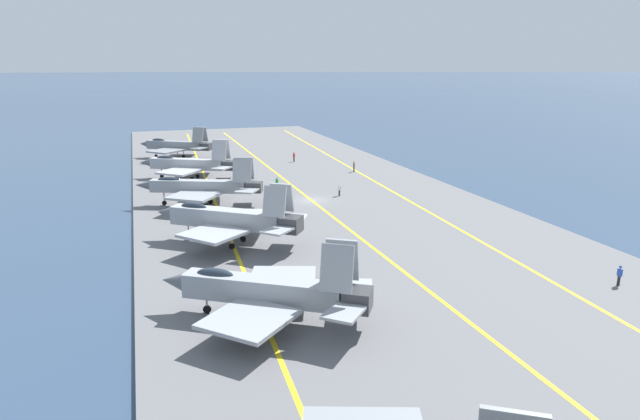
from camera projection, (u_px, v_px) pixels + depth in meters
The scene contains 15 objects.
ground_plane at pixel (311, 203), 76.83m from camera, with size 2000.00×2000.00×0.00m, color #2D425B.
carrier_deck at pixel (311, 202), 76.78m from camera, with size 175.77×45.82×0.40m, color slate.
deck_stripe_foul_line at pixel (397, 194), 80.46m from camera, with size 158.19×0.36×0.01m, color yellow.
deck_stripe_centerline at pixel (311, 200), 76.73m from camera, with size 158.19×0.36×0.01m, color yellow.
deck_stripe_edge_line at pixel (218, 207), 73.00m from camera, with size 158.19×0.36×0.01m, color yellow.
parked_jet_second at pixel (267, 290), 40.70m from camera, with size 13.36×15.42×6.39m.
parked_jet_third at pixel (229, 219), 57.62m from camera, with size 13.37×15.33×6.61m.
parked_jet_fourth at pixel (202, 186), 73.18m from camera, with size 12.72×16.54×6.37m.
parked_jet_fifth at pixel (189, 164), 89.94m from camera, with size 13.46×15.76×6.39m.
parked_jet_sixth at pixel (177, 145), 109.00m from camera, with size 13.36×14.71×6.15m.
crew_brown_vest at pixel (354, 166), 96.17m from camera, with size 0.46×0.41×1.82m.
crew_white_vest at pixel (339, 189), 79.03m from camera, with size 0.43×0.34×1.75m.
crew_green_vest at pixel (277, 182), 83.70m from camera, with size 0.43×0.46×1.66m.
crew_red_vest at pixel (294, 156), 105.94m from camera, with size 0.40×0.29×1.79m.
crew_blue_vest at pixel (620, 274), 47.42m from camera, with size 0.42×0.33×1.76m.
Camera 1 is at (-71.34, 21.70, 18.57)m, focal length 32.00 mm.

